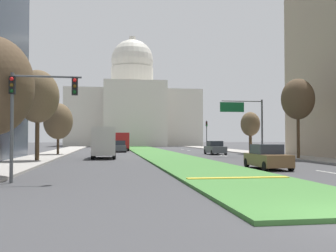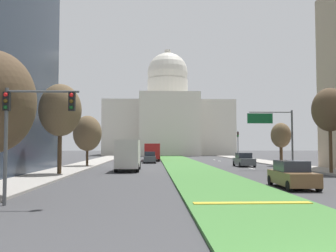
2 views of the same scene
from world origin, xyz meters
TOP-DOWN VIEW (x-y plane):
  - ground_plane at (0.00, 49.20)m, footprint 260.00×260.00m
  - grass_median at (0.00, 44.28)m, footprint 5.69×88.56m
  - median_curb_nose at (0.00, 9.47)m, footprint 5.12×0.50m
  - lane_dashes_right at (7.08, 37.64)m, footprint 0.16×49.97m
  - sidewalk_left at (-13.31, 39.36)m, footprint 4.00×88.56m
  - sidewalk_right at (13.31, 39.36)m, footprint 4.00×88.56m
  - capitol_building at (0.00, 97.53)m, footprint 34.83×26.05m
  - traffic_light_near_left at (-9.97, 10.20)m, footprint 3.34×0.35m
  - traffic_light_far_right at (10.81, 57.89)m, footprint 0.28×0.35m
  - overhead_guide_sign at (9.20, 33.20)m, footprint 5.07×0.20m
  - street_tree_left_mid at (-12.55, 26.55)m, footprint 3.74×3.74m
  - street_tree_right_mid at (11.96, 26.51)m, footprint 3.20×3.20m
  - street_tree_left_far at (-12.40, 39.44)m, footprint 3.51×3.51m
  - street_tree_right_far at (12.17, 40.02)m, footprint 2.55×2.55m
  - sedan_lead_stopped at (4.37, 16.22)m, footprint 2.05×4.59m
  - sedan_midblock at (7.13, 39.20)m, footprint 1.98×4.26m
  - sedan_distant at (-4.72, 49.18)m, footprint 1.83×4.70m
  - box_truck_delivery at (-6.83, 31.69)m, footprint 2.40×6.40m
  - city_bus at (-4.37, 57.88)m, footprint 2.62×11.00m

SIDE VIEW (x-z plane):
  - ground_plane at x=0.00m, z-range 0.00..0.00m
  - lane_dashes_right at x=7.08m, z-range 0.00..0.01m
  - grass_median at x=0.00m, z-range 0.00..0.14m
  - sidewalk_left at x=-13.31m, z-range 0.00..0.15m
  - sidewalk_right at x=13.31m, z-range 0.00..0.15m
  - median_curb_nose at x=0.00m, z-range 0.14..0.18m
  - sedan_lead_stopped at x=4.37m, z-range -0.05..1.63m
  - sedan_midblock at x=7.13m, z-range -0.05..1.67m
  - sedan_distant at x=-4.72m, z-range -0.05..1.67m
  - box_truck_delivery at x=-6.83m, z-range 0.08..3.28m
  - city_bus at x=-4.37m, z-range 0.29..3.24m
  - traffic_light_far_right at x=10.81m, z-range 0.71..5.91m
  - traffic_light_near_left at x=-9.97m, z-range 1.20..6.40m
  - street_tree_right_far at x=12.17m, z-range 1.13..6.68m
  - street_tree_left_far at x=-12.40m, z-range 0.96..7.30m
  - overhead_guide_sign at x=9.20m, z-range 1.37..7.87m
  - street_tree_left_mid at x=-12.55m, z-range 1.69..9.81m
  - street_tree_right_mid at x=11.96m, z-range 1.92..9.85m
  - capitol_building at x=0.00m, z-range -5.36..24.99m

